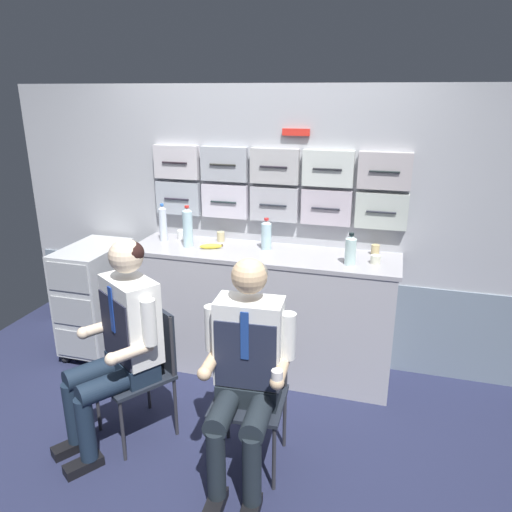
{
  "coord_description": "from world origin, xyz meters",
  "views": [
    {
      "loc": [
        1.0,
        -2.24,
        2.1
      ],
      "look_at": [
        0.19,
        0.55,
        1.12
      ],
      "focal_mm": 34.52,
      "sensor_mm": 36.0,
      "label": 1
    }
  ],
  "objects_px": {
    "service_trolley": "(96,296)",
    "folding_chair_right": "(253,378)",
    "folding_chair_left": "(147,358)",
    "crew_member_right": "(246,364)",
    "crew_member_left": "(120,335)",
    "snack_banana": "(211,246)",
    "water_bottle_short": "(163,223)",
    "coffee_cup_white": "(221,236)"
  },
  "relations": [
    {
      "from": "crew_member_right",
      "to": "snack_banana",
      "type": "relative_size",
      "value": 7.4
    },
    {
      "from": "folding_chair_right",
      "to": "snack_banana",
      "type": "xyz_separation_m",
      "value": [
        -0.6,
        0.91,
        0.48
      ]
    },
    {
      "from": "crew_member_right",
      "to": "crew_member_left",
      "type": "bearing_deg",
      "value": 175.23
    },
    {
      "from": "service_trolley",
      "to": "folding_chair_right",
      "type": "xyz_separation_m",
      "value": [
        1.6,
        -0.84,
        0.02
      ]
    },
    {
      "from": "crew_member_left",
      "to": "folding_chair_right",
      "type": "relative_size",
      "value": 1.56
    },
    {
      "from": "service_trolley",
      "to": "crew_member_left",
      "type": "bearing_deg",
      "value": -49.04
    },
    {
      "from": "folding_chair_left",
      "to": "coffee_cup_white",
      "type": "height_order",
      "value": "coffee_cup_white"
    },
    {
      "from": "folding_chair_left",
      "to": "coffee_cup_white",
      "type": "relative_size",
      "value": 10.91
    },
    {
      "from": "folding_chair_left",
      "to": "crew_member_left",
      "type": "bearing_deg",
      "value": -123.65
    },
    {
      "from": "water_bottle_short",
      "to": "crew_member_right",
      "type": "bearing_deg",
      "value": -48.05
    },
    {
      "from": "service_trolley",
      "to": "folding_chair_right",
      "type": "bearing_deg",
      "value": -27.66
    },
    {
      "from": "water_bottle_short",
      "to": "snack_banana",
      "type": "bearing_deg",
      "value": -12.45
    },
    {
      "from": "folding_chair_left",
      "to": "water_bottle_short",
      "type": "distance_m",
      "value": 1.18
    },
    {
      "from": "folding_chair_left",
      "to": "water_bottle_short",
      "type": "relative_size",
      "value": 2.79
    },
    {
      "from": "service_trolley",
      "to": "folding_chair_right",
      "type": "relative_size",
      "value": 1.1
    },
    {
      "from": "folding_chair_right",
      "to": "crew_member_right",
      "type": "bearing_deg",
      "value": -85.96
    },
    {
      "from": "crew_member_left",
      "to": "crew_member_right",
      "type": "bearing_deg",
      "value": -4.77
    },
    {
      "from": "service_trolley",
      "to": "snack_banana",
      "type": "bearing_deg",
      "value": 3.93
    },
    {
      "from": "service_trolley",
      "to": "coffee_cup_white",
      "type": "xyz_separation_m",
      "value": [
        1.01,
        0.28,
        0.52
      ]
    },
    {
      "from": "folding_chair_right",
      "to": "snack_banana",
      "type": "distance_m",
      "value": 1.19
    },
    {
      "from": "crew_member_right",
      "to": "coffee_cup_white",
      "type": "relative_size",
      "value": 16.7
    },
    {
      "from": "service_trolley",
      "to": "crew_member_right",
      "type": "distance_m",
      "value": 1.91
    },
    {
      "from": "crew_member_left",
      "to": "water_bottle_short",
      "type": "distance_m",
      "value": 1.19
    },
    {
      "from": "folding_chair_left",
      "to": "crew_member_left",
      "type": "xyz_separation_m",
      "value": [
        -0.09,
        -0.13,
        0.21
      ]
    },
    {
      "from": "folding_chair_left",
      "to": "crew_member_right",
      "type": "height_order",
      "value": "crew_member_right"
    },
    {
      "from": "water_bottle_short",
      "to": "folding_chair_right",
      "type": "bearing_deg",
      "value": -44.18
    },
    {
      "from": "crew_member_left",
      "to": "snack_banana",
      "type": "bearing_deg",
      "value": 78.86
    },
    {
      "from": "folding_chair_left",
      "to": "folding_chair_right",
      "type": "xyz_separation_m",
      "value": [
        0.71,
        -0.04,
        0.0
      ]
    },
    {
      "from": "service_trolley",
      "to": "crew_member_right",
      "type": "bearing_deg",
      "value": -31.73
    },
    {
      "from": "folding_chair_right",
      "to": "service_trolley",
      "type": "bearing_deg",
      "value": 152.34
    },
    {
      "from": "folding_chair_right",
      "to": "coffee_cup_white",
      "type": "relative_size",
      "value": 10.91
    },
    {
      "from": "coffee_cup_white",
      "to": "folding_chair_left",
      "type": "bearing_deg",
      "value": -96.03
    },
    {
      "from": "folding_chair_left",
      "to": "service_trolley",
      "type": "bearing_deg",
      "value": 138.16
    },
    {
      "from": "folding_chair_right",
      "to": "water_bottle_short",
      "type": "bearing_deg",
      "value": 135.82
    },
    {
      "from": "crew_member_right",
      "to": "coffee_cup_white",
      "type": "height_order",
      "value": "crew_member_right"
    },
    {
      "from": "service_trolley",
      "to": "folding_chair_right",
      "type": "distance_m",
      "value": 1.81
    },
    {
      "from": "crew_member_left",
      "to": "snack_banana",
      "type": "relative_size",
      "value": 7.55
    },
    {
      "from": "folding_chair_left",
      "to": "crew_member_right",
      "type": "distance_m",
      "value": 0.77
    },
    {
      "from": "service_trolley",
      "to": "folding_chair_left",
      "type": "height_order",
      "value": "service_trolley"
    },
    {
      "from": "service_trolley",
      "to": "crew_member_right",
      "type": "xyz_separation_m",
      "value": [
        1.61,
        -1.0,
        0.21
      ]
    },
    {
      "from": "service_trolley",
      "to": "coffee_cup_white",
      "type": "distance_m",
      "value": 1.17
    },
    {
      "from": "folding_chair_left",
      "to": "folding_chair_right",
      "type": "bearing_deg",
      "value": -3.17
    }
  ]
}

